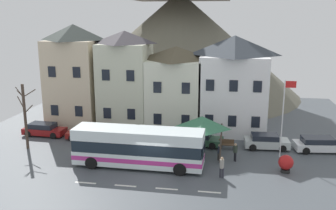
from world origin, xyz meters
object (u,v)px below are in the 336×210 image
Objects in this scene: flagpole at (284,113)px; transit_bus at (138,148)px; parked_car_01 at (197,138)px; parked_car_04 at (319,144)px; pedestrian_00 at (219,151)px; pedestrian_02 at (222,166)px; townhouse_02 at (176,88)px; townhouse_01 at (125,80)px; public_bench at (226,144)px; bus_shelter at (202,122)px; parked_car_00 at (266,141)px; pedestrian_01 at (235,151)px; hilltop_castle at (178,39)px; townhouse_00 at (76,75)px; parked_car_02 at (88,132)px; bare_tree_00 at (25,115)px; townhouse_03 at (233,84)px; harbour_buoy at (286,163)px; parked_car_03 at (44,129)px.

transit_bus is at bearing -160.93° from flagpole.
parked_car_04 is (10.91, 0.06, 0.03)m from parked_car_01.
pedestrian_02 is at bearing -84.94° from pedestrian_00.
townhouse_02 is at bearing 119.60° from pedestrian_00.
townhouse_01 is 7.24× the size of public_bench.
townhouse_02 is at bearing 126.83° from parked_car_01.
flagpole is (6.78, 0.52, 1.00)m from bus_shelter.
transit_bus is 12.10m from parked_car_00.
pedestrian_00 is 1.33m from pedestrian_01.
parked_car_00 is (11.42, -23.55, -7.74)m from hilltop_castle.
parked_car_04 is (24.72, -4.68, -4.84)m from townhouse_00.
bus_shelter reaches higher than public_bench.
bus_shelter reaches higher than parked_car_00.
bus_shelter is 6.61m from parked_car_00.
parked_car_02 is (-11.32, 2.43, -2.26)m from bus_shelter.
bare_tree_00 is at bearing -99.75° from townhouse_00.
hilltop_castle reaches higher than pedestrian_00.
transit_bus is 6.74× the size of pedestrian_01.
bus_shelter is 2.31× the size of pedestrian_01.
townhouse_00 is 0.30× the size of hilltop_castle.
parked_car_00 is 2.80× the size of pedestrian_00.
pedestrian_00 is (12.89, -3.64, 0.18)m from parked_car_02.
townhouse_03 is 8.22m from flagpole.
parked_car_00 reaches higher than parked_car_02.
parked_car_04 is 6.44m from harbour_buoy.
pedestrian_02 is at bearing -106.13° from pedestrian_01.
hilltop_castle reaches higher than townhouse_02.
flagpole is at bearing -2.59° from parked_car_03.
parked_car_03 is 26.49m from parked_car_04.
townhouse_01 is 11.33m from townhouse_03.
parked_car_04 is 5.23m from flagpole.
parked_car_01 is 4.29m from pedestrian_00.
townhouse_00 is 21.19m from parked_car_00.
parked_car_04 is at bearing -19.76° from townhouse_02.
pedestrian_01 is (17.27, -8.28, -4.58)m from townhouse_00.
bus_shelter is (3.37, -7.47, -1.48)m from townhouse_02.
townhouse_02 is at bearing 134.55° from harbour_buoy.
flagpole reaches higher than transit_bus.
townhouse_02 is 10.14m from parked_car_02.
pedestrian_02 is (10.60, -11.65, -4.26)m from townhouse_01.
townhouse_02 reaches higher than parked_car_00.
parked_car_03 is at bearing -114.10° from hilltop_castle.
hilltop_castle is 26.70m from parked_car_03.
parked_car_04 is 3.34× the size of harbour_buoy.
transit_bus is at bearing -117.61° from parked_car_01.
bare_tree_00 reaches higher than transit_bus.
parked_car_03 is at bearing -111.44° from townhouse_00.
townhouse_03 is 15.42m from parked_car_02.
pedestrian_02 is at bearing -76.08° from hilltop_castle.
pedestrian_00 is at bearing -52.39° from parked_car_01.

